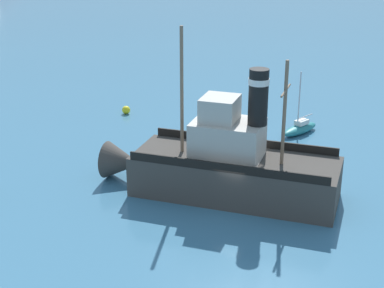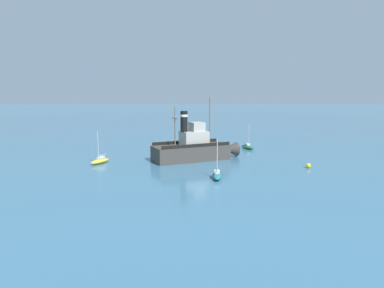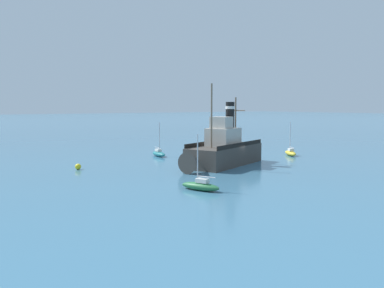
% 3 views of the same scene
% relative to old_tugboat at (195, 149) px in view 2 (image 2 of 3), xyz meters
% --- Properties ---
extents(ground_plane, '(600.00, 600.00, 0.00)m').
position_rel_old_tugboat_xyz_m(ground_plane, '(-0.85, -1.18, -1.83)').
color(ground_plane, teal).
extents(old_tugboat, '(8.56, 14.62, 9.90)m').
position_rel_old_tugboat_xyz_m(old_tugboat, '(0.00, 0.00, 0.00)').
color(old_tugboat, '#423D38').
rests_on(old_tugboat, ground).
extents(sailboat_teal, '(3.90, 1.53, 4.90)m').
position_rel_old_tugboat_xyz_m(sailboat_teal, '(12.15, 2.07, -1.40)').
color(sailboat_teal, '#23757A').
rests_on(sailboat_teal, ground).
extents(sailboat_yellow, '(3.84, 2.86, 4.90)m').
position_rel_old_tugboat_xyz_m(sailboat_yellow, '(2.04, -14.43, -1.40)').
color(sailboat_yellow, gold).
rests_on(sailboat_yellow, ground).
extents(sailboat_green, '(3.94, 2.41, 4.90)m').
position_rel_old_tugboat_xyz_m(sailboat_green, '(-10.34, 10.75, -1.40)').
color(sailboat_green, '#286B3D').
rests_on(sailboat_green, ground).
extents(mooring_buoy, '(0.69, 0.69, 0.69)m').
position_rel_old_tugboat_xyz_m(mooring_buoy, '(6.87, 15.77, -1.49)').
color(mooring_buoy, yellow).
rests_on(mooring_buoy, ground).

